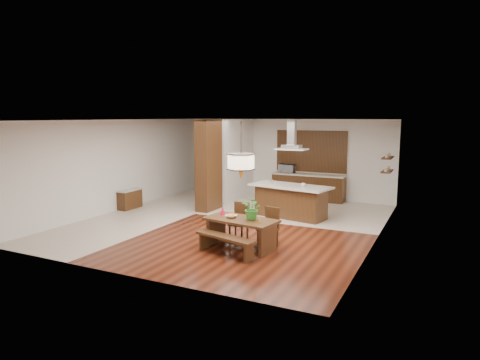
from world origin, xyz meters
The scene contains 25 objects.
room_shell centered at (0.00, 0.00, 2.06)m, with size 9.00×9.04×2.92m.
tile_hallway centered at (-2.75, 0.00, 0.01)m, with size 2.50×9.00×0.01m, color beige.
tile_kitchen centered at (1.25, 2.50, 0.01)m, with size 5.50×4.00×0.01m, color beige.
soffit_band centered at (0.00, 0.00, 2.88)m, with size 8.00×9.00×0.02m, color #37170D.
partition_pier centered at (-1.40, 1.20, 1.45)m, with size 0.45×1.00×2.90m, color black.
partition_stub centered at (-1.40, 3.30, 1.45)m, with size 0.18×2.40×2.90m, color silver.
hallway_console centered at (-3.81, 0.20, 0.32)m, with size 0.37×0.88×0.63m, color black.
hallway_doorway centered at (-2.70, 4.40, 1.05)m, with size 1.10×0.20×2.10m, color black.
rear_counter centered at (1.00, 4.20, 0.48)m, with size 2.60×0.62×0.95m.
kitchen_window centered at (1.00, 4.46, 1.75)m, with size 2.60×0.08×1.50m, color olive.
shelf_lower centered at (3.87, 2.60, 1.40)m, with size 0.26×0.90×0.04m, color black.
shelf_upper centered at (3.87, 2.60, 1.80)m, with size 0.26×0.90×0.04m, color black.
dining_table centered at (1.30, -2.00, 0.51)m, with size 1.76×1.06×0.69m.
dining_bench centered at (1.21, -2.59, 0.21)m, with size 1.52×0.33×0.43m, color black, non-canonical shape.
dining_chair_left centered at (0.96, -1.44, 0.46)m, with size 0.40×0.40×0.92m, color black, non-canonical shape.
dining_chair_right centered at (1.78, -1.56, 0.45)m, with size 0.40×0.40×0.90m, color black, non-canonical shape.
pendant_lantern centered at (1.30, -2.00, 2.25)m, with size 0.64×0.64×1.31m, color beige, non-canonical shape.
foliage_plant centered at (1.57, -1.96, 0.95)m, with size 0.46×0.40×0.51m, color #2F7C29.
fruit_bowl centered at (1.05, -2.01, 0.72)m, with size 0.25×0.25×0.06m, color beige.
napkin_cone centered at (0.73, -1.82, 0.79)m, with size 0.13×0.13×0.20m, color red.
gold_ornament centered at (1.82, -2.17, 0.74)m, with size 0.06×0.06×0.09m, color gold.
kitchen_island centered at (1.32, 1.35, 0.50)m, with size 2.53×1.47×0.98m.
range_hood centered at (1.32, 1.36, 2.46)m, with size 0.90×0.55×0.87m, color silver, non-canonical shape.
island_cup centered at (1.72, 1.29, 1.03)m, with size 0.12×0.12×0.10m, color silver.
microwave centered at (0.16, 4.22, 1.11)m, with size 0.56×0.38×0.31m, color #BABDC2.
Camera 1 is at (5.44, -10.55, 3.01)m, focal length 32.00 mm.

